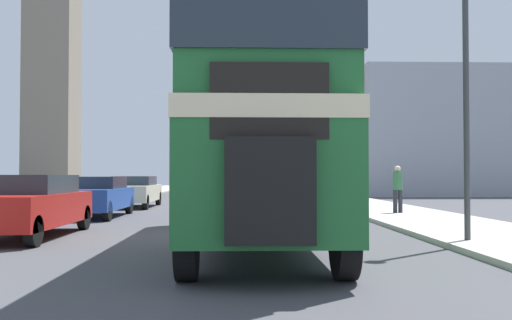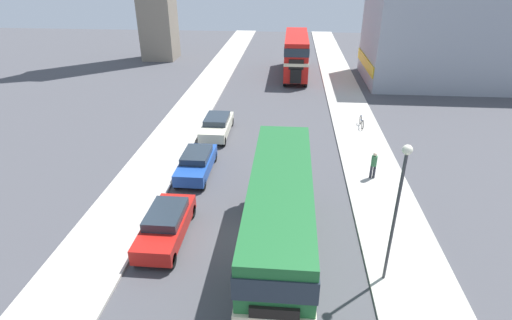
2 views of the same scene
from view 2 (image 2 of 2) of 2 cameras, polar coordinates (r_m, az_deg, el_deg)
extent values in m
plane|color=#47474C|center=(18.73, -0.80, -11.43)|extent=(120.00, 120.00, 0.00)
cube|color=#B7B2A8|center=(19.34, 19.96, -11.69)|extent=(3.50, 120.00, 0.12)
cube|color=#B7B2A8|center=(20.39, -20.32, -9.58)|extent=(3.50, 120.00, 0.12)
cube|color=#1E602D|center=(16.81, 3.35, -10.90)|extent=(2.41, 10.45, 1.61)
cube|color=beige|center=(16.25, 3.44, -8.24)|extent=(2.44, 10.50, 0.29)
cube|color=#1E602D|center=(15.68, 3.54, -5.17)|extent=(2.37, 10.24, 1.76)
cube|color=#232D38|center=(15.64, 3.55, -4.89)|extent=(2.44, 10.34, 0.79)
cube|color=black|center=(12.31, 2.58, -21.89)|extent=(1.45, 0.12, 0.94)
cylinder|color=black|center=(20.78, 0.75, -5.33)|extent=(0.28, 1.08, 1.08)
cylinder|color=black|center=(20.76, 6.66, -5.57)|extent=(0.28, 1.08, 1.08)
cube|color=red|center=(45.74, 5.68, 13.66)|extent=(2.44, 10.97, 1.69)
cube|color=beige|center=(45.53, 5.74, 14.88)|extent=(2.47, 11.02, 0.31)
cube|color=red|center=(45.32, 5.80, 16.21)|extent=(2.39, 10.75, 1.84)
cube|color=#232D38|center=(45.30, 5.81, 16.33)|extent=(2.47, 10.86, 0.83)
cube|color=black|center=(40.34, 5.69, 11.77)|extent=(1.10, 0.20, 1.35)
cube|color=black|center=(40.21, 5.76, 13.40)|extent=(1.47, 0.12, 0.98)
cylinder|color=black|center=(41.46, 4.12, 11.19)|extent=(0.28, 1.08, 1.08)
cylinder|color=black|center=(41.49, 7.16, 11.06)|extent=(0.28, 1.08, 1.08)
cylinder|color=black|center=(50.32, 4.36, 13.95)|extent=(0.28, 1.08, 1.08)
cylinder|color=black|center=(50.34, 6.90, 13.84)|extent=(0.28, 1.08, 1.08)
cube|color=red|center=(18.93, -12.74, -9.29)|extent=(1.76, 4.57, 0.72)
cube|color=#232D38|center=(18.75, -12.76, -7.54)|extent=(1.55, 2.38, 0.43)
cylinder|color=black|center=(18.02, -16.77, -13.27)|extent=(0.20, 0.64, 0.64)
cylinder|color=black|center=(17.54, -11.86, -13.85)|extent=(0.20, 0.64, 0.64)
cylinder|color=black|center=(20.77, -13.29, -6.90)|extent=(0.20, 0.64, 0.64)
cylinder|color=black|center=(20.36, -9.07, -7.21)|extent=(0.20, 0.64, 0.64)
cube|color=#1E479E|center=(24.08, -8.50, -0.62)|extent=(1.73, 4.45, 0.69)
cube|color=#232D38|center=(24.00, -8.49, 0.73)|extent=(1.52, 2.31, 0.40)
cylinder|color=black|center=(22.91, -11.29, -3.26)|extent=(0.20, 0.64, 0.64)
cylinder|color=black|center=(22.55, -7.53, -3.47)|extent=(0.20, 0.64, 0.64)
cylinder|color=black|center=(25.94, -9.25, 0.63)|extent=(0.20, 0.64, 0.64)
cylinder|color=black|center=(25.62, -5.92, 0.50)|extent=(0.20, 0.64, 0.64)
cube|color=beige|center=(29.43, -5.61, 4.76)|extent=(1.84, 4.69, 0.69)
cube|color=#232D38|center=(29.40, -5.60, 5.88)|extent=(1.62, 2.44, 0.40)
cylinder|color=black|center=(28.00, -7.92, 2.75)|extent=(0.20, 0.64, 0.64)
cylinder|color=black|center=(27.69, -4.59, 2.65)|extent=(0.20, 0.64, 0.64)
cylinder|color=black|center=(31.43, -6.46, 5.55)|extent=(0.20, 0.64, 0.64)
cylinder|color=black|center=(31.16, -3.48, 5.48)|extent=(0.20, 0.64, 0.64)
cylinder|color=#282833|center=(24.19, 16.10, -1.61)|extent=(0.15, 0.15, 0.79)
cylinder|color=#282833|center=(24.23, 16.52, -1.63)|extent=(0.15, 0.15, 0.79)
cylinder|color=#336B42|center=(23.89, 16.53, -0.12)|extent=(0.33, 0.33, 0.63)
sphere|color=beige|center=(23.71, 16.66, 0.79)|extent=(0.22, 0.22, 0.22)
torus|color=black|center=(31.16, 14.99, 4.90)|extent=(0.05, 0.71, 0.71)
torus|color=black|center=(32.13, 14.71, 5.60)|extent=(0.05, 0.71, 0.71)
cylinder|color=#234C93|center=(31.59, 14.88, 5.51)|extent=(0.04, 1.06, 0.34)
cylinder|color=#234C93|center=(31.91, 14.80, 5.86)|extent=(0.04, 0.04, 0.43)
cylinder|color=#38383D|center=(15.85, 19.12, -8.24)|extent=(0.12, 0.12, 5.50)
sphere|color=#EFEACC|center=(14.45, 20.83, 1.37)|extent=(0.36, 0.36, 0.36)
cube|color=#999EA8|center=(46.76, 26.91, 15.17)|extent=(17.73, 10.20, 8.86)
cube|color=gold|center=(44.82, 15.34, 13.38)|extent=(0.12, 9.69, 1.06)
camera|label=1|loc=(10.22, -4.69, -56.00)|focal=40.00mm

